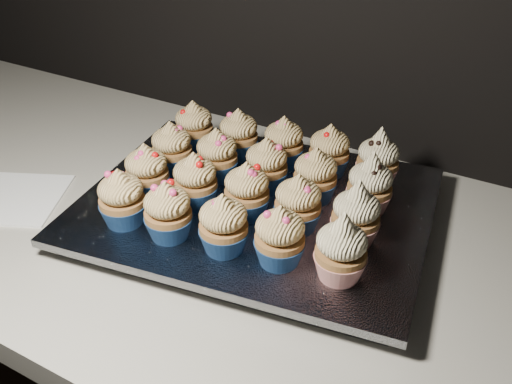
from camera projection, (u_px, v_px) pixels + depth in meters
The scene contains 24 objects.
worktop at pixel (209, 227), 0.86m from camera, with size 2.44×0.64×0.04m, color beige.
napkin at pixel (15, 198), 0.88m from camera, with size 0.14×0.14×0.00m, color white.
baking_tray at pixel (256, 214), 0.83m from camera, with size 0.45×0.34×0.02m, color black.
foil_lining at pixel (256, 205), 0.82m from camera, with size 0.49×0.38×0.01m, color silver.
cupcake_0 at pixel (122, 199), 0.76m from camera, with size 0.06×0.06×0.08m.
cupcake_1 at pixel (168, 212), 0.73m from camera, with size 0.06×0.06×0.08m.
cupcake_2 at pixel (224, 225), 0.71m from camera, with size 0.06×0.06×0.08m.
cupcake_3 at pixel (280, 237), 0.69m from camera, with size 0.06×0.06×0.08m.
cupcake_4 at pixel (341, 250), 0.66m from camera, with size 0.06×0.06×0.10m.
cupcake_5 at pixel (147, 172), 0.81m from camera, with size 0.06×0.06×0.08m.
cupcake_6 at pixel (195, 181), 0.79m from camera, with size 0.06×0.06×0.08m.
cupcake_7 at pixel (247, 192), 0.77m from camera, with size 0.06×0.06×0.08m.
cupcake_8 at pixel (298, 204), 0.75m from camera, with size 0.06×0.06×0.08m.
cupcake_9 at pixel (356, 215), 0.72m from camera, with size 0.06×0.06×0.10m.
cupcake_10 at pixel (172, 149), 0.87m from camera, with size 0.06×0.06×0.08m.
cupcake_11 at pixel (217, 156), 0.85m from camera, with size 0.06×0.06×0.08m.
cupcake_12 at pixel (266, 166), 0.83m from camera, with size 0.06×0.06×0.08m.
cupcake_13 at pixel (315, 176), 0.80m from camera, with size 0.06×0.06×0.08m.
cupcake_14 at pixel (370, 186), 0.78m from camera, with size 0.06×0.06×0.10m.
cupcake_15 at pixel (194, 127), 0.93m from camera, with size 0.06×0.06×0.08m.
cupcake_16 at pixel (239, 135), 0.91m from camera, with size 0.06×0.06×0.08m.
cupcake_17 at pixel (284, 143), 0.89m from camera, with size 0.06×0.06×0.08m.
cupcake_18 at pixel (329, 152), 0.86m from camera, with size 0.06×0.06×0.08m.
cupcake_19 at pixel (378, 160), 0.84m from camera, with size 0.06×0.06×0.10m.
Camera 1 is at (0.40, 1.13, 1.39)m, focal length 40.00 mm.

